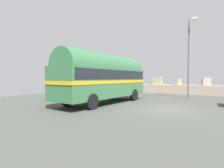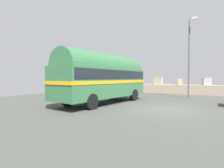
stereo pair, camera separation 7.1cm
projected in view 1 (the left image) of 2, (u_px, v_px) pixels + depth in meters
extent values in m
cube|color=#464842|center=(166.00, 110.00, 10.54)|extent=(32.00, 26.00, 0.02)
cube|color=tan|center=(190.00, 90.00, 20.68)|extent=(31.36, 1.80, 1.10)
sphere|color=tan|center=(99.00, 80.00, 27.25)|extent=(1.02, 1.02, 1.02)
sphere|color=gray|center=(114.00, 79.00, 25.39)|extent=(1.36, 1.36, 1.36)
sphere|color=tan|center=(134.00, 79.00, 24.34)|extent=(1.33, 1.33, 1.33)
cube|color=tan|center=(158.00, 81.00, 22.60)|extent=(1.02, 0.97, 0.95)
cube|color=tan|center=(179.00, 82.00, 21.39)|extent=(0.69, 0.84, 0.74)
cube|color=#A1998E|center=(206.00, 81.00, 20.18)|extent=(1.03, 0.94, 0.85)
cylinder|color=black|center=(112.00, 93.00, 15.96)|extent=(0.37, 0.98, 0.96)
cylinder|color=black|center=(134.00, 95.00, 14.68)|extent=(0.37, 0.98, 0.96)
cylinder|color=black|center=(67.00, 99.00, 11.73)|extent=(0.37, 0.98, 0.96)
cylinder|color=black|center=(92.00, 102.00, 10.45)|extent=(0.37, 0.98, 0.96)
cube|color=#356F43|center=(104.00, 82.00, 13.17)|extent=(3.14, 8.58, 2.10)
cylinder|color=#356F43|center=(104.00, 68.00, 13.13)|extent=(2.92, 8.23, 2.20)
cube|color=orange|center=(104.00, 82.00, 13.17)|extent=(3.20, 8.67, 0.20)
cube|color=black|center=(104.00, 75.00, 13.15)|extent=(3.15, 8.25, 0.64)
cube|color=silver|center=(132.00, 91.00, 16.67)|extent=(2.29, 0.36, 0.28)
cylinder|color=#5B5B60|center=(189.00, 60.00, 15.97)|extent=(0.14, 0.14, 7.19)
cube|color=beige|center=(195.00, 18.00, 15.18)|extent=(0.44, 0.24, 0.18)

